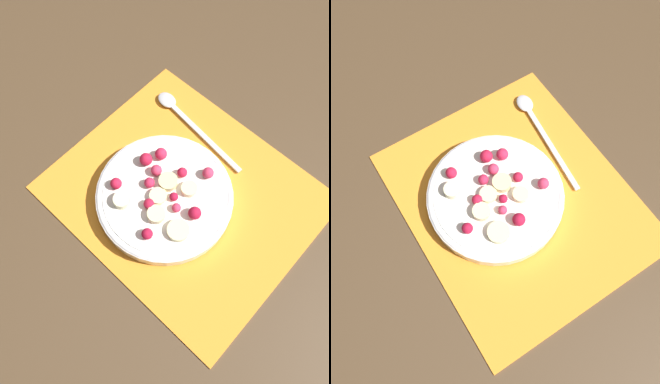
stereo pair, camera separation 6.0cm
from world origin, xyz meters
The scene contains 4 objects.
ground_plane centered at (0.00, 0.00, 0.00)m, with size 3.00×3.00×0.00m, color #4C3823.
placemat centered at (0.00, 0.00, 0.00)m, with size 0.42×0.36×0.01m.
fruit_bowl centered at (0.02, 0.03, 0.02)m, with size 0.23×0.23×0.05m.
spoon centered at (0.11, -0.11, 0.01)m, with size 0.22×0.04×0.01m.
Camera 2 is at (-0.18, 0.16, 0.59)m, focal length 35.00 mm.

